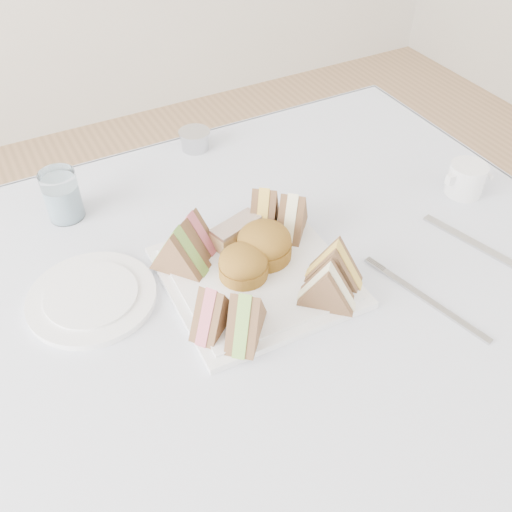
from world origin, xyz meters
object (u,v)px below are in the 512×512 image
table (295,426)px  water_glass (62,195)px  serving_plate (256,277)px  creamer_jug (466,179)px

table → water_glass: bearing=126.8°
table → water_glass: (-0.27, 0.36, 0.42)m
table → serving_plate: 0.39m
table → serving_plate: size_ratio=3.35×
table → creamer_jug: (0.39, 0.09, 0.41)m
table → creamer_jug: 0.57m
serving_plate → creamer_jug: size_ratio=4.00×
table → creamer_jug: creamer_jug is taller
water_glass → creamer_jug: (0.66, -0.28, -0.02)m
serving_plate → water_glass: 0.37m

